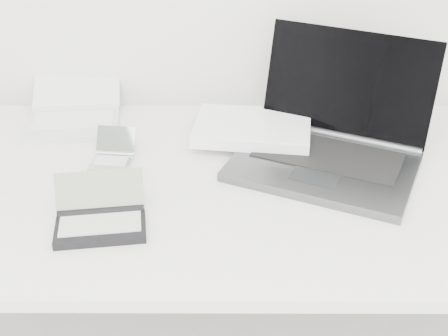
{
  "coord_description": "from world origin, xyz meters",
  "views": [
    {
      "loc": [
        -0.03,
        0.32,
        1.53
      ],
      "look_at": [
        -0.03,
        1.51,
        0.79
      ],
      "focal_mm": 50.0,
      "sensor_mm": 36.0,
      "label": 1
    }
  ],
  "objects_px": {
    "palmtop_charcoal": "(100,219)",
    "desk": "(237,197)",
    "laptop_large": "(307,138)",
    "netbook_open_white": "(74,114)"
  },
  "relations": [
    {
      "from": "laptop_large",
      "to": "netbook_open_white",
      "type": "distance_m",
      "value": 0.64
    },
    {
      "from": "netbook_open_white",
      "to": "laptop_large",
      "type": "bearing_deg",
      "value": -22.01
    },
    {
      "from": "desk",
      "to": "netbook_open_white",
      "type": "xyz_separation_m",
      "value": [
        -0.44,
        0.3,
        0.07
      ]
    },
    {
      "from": "desk",
      "to": "palmtop_charcoal",
      "type": "xyz_separation_m",
      "value": [
        -0.29,
        -0.18,
        0.07
      ]
    },
    {
      "from": "laptop_large",
      "to": "palmtop_charcoal",
      "type": "bearing_deg",
      "value": -123.0
    },
    {
      "from": "laptop_large",
      "to": "netbook_open_white",
      "type": "bearing_deg",
      "value": -172.38
    },
    {
      "from": "desk",
      "to": "netbook_open_white",
      "type": "distance_m",
      "value": 0.54
    },
    {
      "from": "laptop_large",
      "to": "palmtop_charcoal",
      "type": "distance_m",
      "value": 0.55
    },
    {
      "from": "palmtop_charcoal",
      "to": "desk",
      "type": "bearing_deg",
      "value": 23.97
    },
    {
      "from": "laptop_large",
      "to": "netbook_open_white",
      "type": "height_order",
      "value": "laptop_large"
    }
  ]
}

